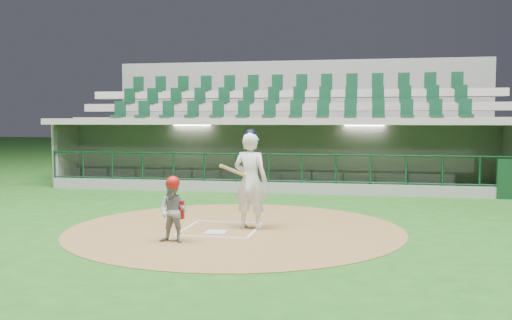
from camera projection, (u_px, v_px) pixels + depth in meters
The scene contains 8 objects.
ground at pixel (224, 227), 12.50m from camera, with size 120.00×120.00×0.00m, color #1B4F16.
dirt_circle at pixel (235, 229), 12.25m from camera, with size 7.20×7.20×0.01m, color brown.
home_plate at pixel (216, 232), 11.81m from camera, with size 0.43×0.43×0.02m, color silver.
batter_box_chalk at pixel (221, 229), 12.20m from camera, with size 1.55×1.80×0.01m.
dugout_structure at pixel (281, 159), 20.08m from camera, with size 16.40×3.70×3.00m.
seating_deck at pixel (289, 143), 23.09m from camera, with size 17.00×6.72×5.15m.
batter at pixel (251, 179), 12.20m from camera, with size 0.96×0.96×2.15m.
catcher at pixel (173, 210), 10.83m from camera, with size 0.64×0.53×1.28m.
Camera 1 is at (2.99, -12.02, 2.34)m, focal length 40.00 mm.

